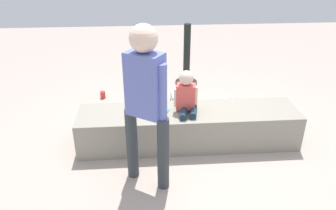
{
  "coord_description": "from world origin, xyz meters",
  "views": [
    {
      "loc": [
        -0.49,
        -3.33,
        2.18
      ],
      "look_at": [
        -0.26,
        -0.32,
        0.67
      ],
      "focal_mm": 35.59,
      "sensor_mm": 36.0,
      "label": 1
    }
  ],
  "objects_px": {
    "adult_standing": "(145,95)",
    "handbag_black_leather": "(154,100)",
    "child_seated": "(186,94)",
    "gift_bag": "(232,109)",
    "cake_plate": "(160,108)",
    "party_cup_red": "(103,95)",
    "cake_box_white": "(182,98)",
    "water_bottle_near_gift": "(140,94)"
  },
  "relations": [
    {
      "from": "party_cup_red",
      "to": "cake_plate",
      "type": "bearing_deg",
      "value": -57.56
    },
    {
      "from": "cake_box_white",
      "to": "cake_plate",
      "type": "bearing_deg",
      "value": -110.39
    },
    {
      "from": "adult_standing",
      "to": "water_bottle_near_gift",
      "type": "xyz_separation_m",
      "value": [
        -0.08,
        1.86,
        -0.84
      ]
    },
    {
      "from": "cake_plate",
      "to": "gift_bag",
      "type": "height_order",
      "value": "cake_plate"
    },
    {
      "from": "adult_standing",
      "to": "party_cup_red",
      "type": "xyz_separation_m",
      "value": [
        -0.64,
        1.99,
        -0.9
      ]
    },
    {
      "from": "child_seated",
      "to": "cake_box_white",
      "type": "xyz_separation_m",
      "value": [
        0.09,
        1.1,
        -0.56
      ]
    },
    {
      "from": "water_bottle_near_gift",
      "to": "cake_box_white",
      "type": "xyz_separation_m",
      "value": [
        0.63,
        -0.1,
        -0.04
      ]
    },
    {
      "from": "cake_plate",
      "to": "water_bottle_near_gift",
      "type": "height_order",
      "value": "cake_plate"
    },
    {
      "from": "cake_plate",
      "to": "party_cup_red",
      "type": "height_order",
      "value": "cake_plate"
    },
    {
      "from": "cake_plate",
      "to": "water_bottle_near_gift",
      "type": "distance_m",
      "value": 1.21
    },
    {
      "from": "water_bottle_near_gift",
      "to": "adult_standing",
      "type": "bearing_deg",
      "value": -87.64
    },
    {
      "from": "cake_box_white",
      "to": "party_cup_red",
      "type": "bearing_deg",
      "value": 169.0
    },
    {
      "from": "party_cup_red",
      "to": "child_seated",
      "type": "bearing_deg",
      "value": -50.34
    },
    {
      "from": "child_seated",
      "to": "cake_plate",
      "type": "xyz_separation_m",
      "value": [
        -0.29,
        0.06,
        -0.19
      ]
    },
    {
      "from": "adult_standing",
      "to": "handbag_black_leather",
      "type": "bearing_deg",
      "value": 85.53
    },
    {
      "from": "cake_plate",
      "to": "adult_standing",
      "type": "bearing_deg",
      "value": -102.74
    },
    {
      "from": "child_seated",
      "to": "gift_bag",
      "type": "xyz_separation_m",
      "value": [
        0.72,
        0.59,
        -0.51
      ]
    },
    {
      "from": "cake_plate",
      "to": "cake_box_white",
      "type": "distance_m",
      "value": 1.17
    },
    {
      "from": "adult_standing",
      "to": "handbag_black_leather",
      "type": "height_order",
      "value": "adult_standing"
    },
    {
      "from": "gift_bag",
      "to": "water_bottle_near_gift",
      "type": "relative_size",
      "value": 1.2
    },
    {
      "from": "cake_plate",
      "to": "cake_box_white",
      "type": "xyz_separation_m",
      "value": [
        0.39,
        1.04,
        -0.37
      ]
    },
    {
      "from": "child_seated",
      "to": "handbag_black_leather",
      "type": "height_order",
      "value": "child_seated"
    },
    {
      "from": "party_cup_red",
      "to": "handbag_black_leather",
      "type": "relative_size",
      "value": 0.3
    },
    {
      "from": "gift_bag",
      "to": "child_seated",
      "type": "bearing_deg",
      "value": -140.38
    },
    {
      "from": "handbag_black_leather",
      "to": "water_bottle_near_gift",
      "type": "bearing_deg",
      "value": 124.76
    },
    {
      "from": "party_cup_red",
      "to": "cake_box_white",
      "type": "bearing_deg",
      "value": -11.0
    },
    {
      "from": "cake_box_white",
      "to": "water_bottle_near_gift",
      "type": "bearing_deg",
      "value": 170.6
    },
    {
      "from": "gift_bag",
      "to": "handbag_black_leather",
      "type": "relative_size",
      "value": 0.79
    },
    {
      "from": "water_bottle_near_gift",
      "to": "cake_box_white",
      "type": "relative_size",
      "value": 0.72
    },
    {
      "from": "adult_standing",
      "to": "water_bottle_near_gift",
      "type": "distance_m",
      "value": 2.04
    },
    {
      "from": "water_bottle_near_gift",
      "to": "party_cup_red",
      "type": "distance_m",
      "value": 0.58
    },
    {
      "from": "cake_plate",
      "to": "cake_box_white",
      "type": "bearing_deg",
      "value": 69.61
    },
    {
      "from": "child_seated",
      "to": "cake_box_white",
      "type": "distance_m",
      "value": 1.23
    },
    {
      "from": "water_bottle_near_gift",
      "to": "handbag_black_leather",
      "type": "height_order",
      "value": "handbag_black_leather"
    },
    {
      "from": "gift_bag",
      "to": "party_cup_red",
      "type": "distance_m",
      "value": 1.96
    },
    {
      "from": "party_cup_red",
      "to": "adult_standing",
      "type": "bearing_deg",
      "value": -72.06
    },
    {
      "from": "child_seated",
      "to": "cake_box_white",
      "type": "relative_size",
      "value": 1.5
    },
    {
      "from": "child_seated",
      "to": "party_cup_red",
      "type": "bearing_deg",
      "value": 129.66
    },
    {
      "from": "child_seated",
      "to": "water_bottle_near_gift",
      "type": "distance_m",
      "value": 1.41
    },
    {
      "from": "gift_bag",
      "to": "party_cup_red",
      "type": "height_order",
      "value": "gift_bag"
    },
    {
      "from": "cake_plate",
      "to": "gift_bag",
      "type": "relative_size",
      "value": 0.8
    },
    {
      "from": "cake_box_white",
      "to": "child_seated",
      "type": "bearing_deg",
      "value": -94.82
    }
  ]
}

